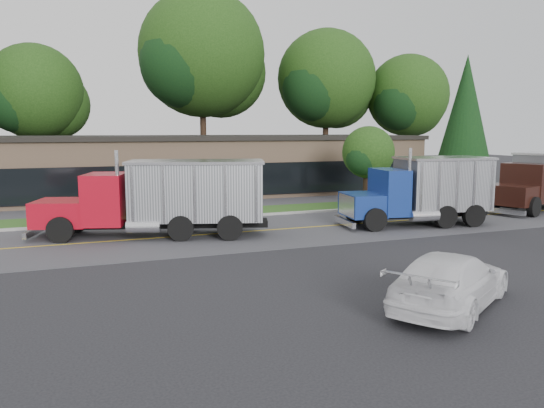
{
  "coord_description": "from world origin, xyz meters",
  "views": [
    {
      "loc": [
        -7.56,
        -14.07,
        4.68
      ],
      "look_at": [
        -0.18,
        5.32,
        1.8
      ],
      "focal_mm": 35.0,
      "sensor_mm": 36.0,
      "label": 1
    }
  ],
  "objects_px": {
    "dump_truck_red": "(166,196)",
    "dump_truck_blue": "(424,189)",
    "rally_car": "(450,280)",
    "dump_truck_maroon": "(541,179)"
  },
  "relations": [
    {
      "from": "dump_truck_red",
      "to": "dump_truck_blue",
      "type": "bearing_deg",
      "value": -170.58
    },
    {
      "from": "dump_truck_red",
      "to": "dump_truck_maroon",
      "type": "xyz_separation_m",
      "value": [
        22.34,
        0.31,
        -0.01
      ]
    },
    {
      "from": "dump_truck_red",
      "to": "rally_car",
      "type": "distance_m",
      "value": 13.49
    },
    {
      "from": "dump_truck_blue",
      "to": "rally_car",
      "type": "distance_m",
      "value": 12.85
    },
    {
      "from": "dump_truck_red",
      "to": "dump_truck_maroon",
      "type": "height_order",
      "value": "same"
    },
    {
      "from": "dump_truck_blue",
      "to": "dump_truck_maroon",
      "type": "xyz_separation_m",
      "value": [
        9.85,
        1.95,
        0.0
      ]
    },
    {
      "from": "dump_truck_red",
      "to": "dump_truck_maroon",
      "type": "bearing_deg",
      "value": -162.31
    },
    {
      "from": "dump_truck_blue",
      "to": "dump_truck_maroon",
      "type": "distance_m",
      "value": 10.04
    },
    {
      "from": "rally_car",
      "to": "dump_truck_maroon",
      "type": "bearing_deg",
      "value": -86.4
    },
    {
      "from": "dump_truck_red",
      "to": "rally_car",
      "type": "relative_size",
      "value": 2.0
    }
  ]
}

